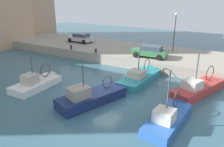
{
  "coord_description": "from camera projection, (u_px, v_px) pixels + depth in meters",
  "views": [
    {
      "loc": [
        -14.42,
        -9.22,
        7.9
      ],
      "look_at": [
        1.77,
        0.36,
        1.2
      ],
      "focal_mm": 34.87,
      "sensor_mm": 36.0,
      "label": 1
    }
  ],
  "objects": [
    {
      "name": "water_surface",
      "position": [
        105.0,
        93.0,
        18.77
      ],
      "size": [
        80.0,
        80.0,
        0.0
      ],
      "primitive_type": "plane",
      "color": "#386070",
      "rests_on": "ground"
    },
    {
      "name": "quay_wall",
      "position": [
        153.0,
        57.0,
        27.89
      ],
      "size": [
        9.0,
        56.0,
        1.2
      ],
      "primitive_type": "cube",
      "color": "#9E9384",
      "rests_on": "ground"
    },
    {
      "name": "fishing_boat_blue",
      "position": [
        170.0,
        120.0,
        14.54
      ],
      "size": [
        5.86,
        2.22,
        4.64
      ],
      "color": "#2D60B7",
      "rests_on": "ground"
    },
    {
      "name": "fishing_boat_red",
      "position": [
        200.0,
        91.0,
        18.92
      ],
      "size": [
        6.94,
        3.8,
        4.55
      ],
      "color": "#BC3833",
      "rests_on": "ground"
    },
    {
      "name": "fishing_boat_teal",
      "position": [
        141.0,
        79.0,
        21.64
      ],
      "size": [
        6.64,
        2.58,
        4.14
      ],
      "color": "teal",
      "rests_on": "ground"
    },
    {
      "name": "fishing_boat_white",
      "position": [
        40.0,
        85.0,
        20.23
      ],
      "size": [
        5.47,
        2.36,
        4.98
      ],
      "color": "white",
      "rests_on": "ground"
    },
    {
      "name": "fishing_boat_navy",
      "position": [
        95.0,
        100.0,
        17.28
      ],
      "size": [
        6.66,
        3.78,
        4.11
      ],
      "color": "navy",
      "rests_on": "ground"
    },
    {
      "name": "parked_car_silver",
      "position": [
        80.0,
        38.0,
        33.26
      ],
      "size": [
        1.98,
        3.95,
        1.38
      ],
      "color": "#B7B7BC",
      "rests_on": "quay_wall"
    },
    {
      "name": "parked_car_green",
      "position": [
        150.0,
        51.0,
        25.09
      ],
      "size": [
        2.08,
        4.12,
        1.38
      ],
      "color": "#387547",
      "rests_on": "quay_wall"
    },
    {
      "name": "mooring_bollard_mid",
      "position": [
        96.0,
        51.0,
        27.11
      ],
      "size": [
        0.28,
        0.28,
        0.55
      ],
      "primitive_type": "cylinder",
      "color": "#2D2D33",
      "rests_on": "quay_wall"
    },
    {
      "name": "mooring_bollard_north",
      "position": [
        71.0,
        47.0,
        29.03
      ],
      "size": [
        0.28,
        0.28,
        0.55
      ],
      "primitive_type": "cylinder",
      "color": "#2D2D33",
      "rests_on": "quay_wall"
    },
    {
      "name": "quay_streetlamp",
      "position": [
        175.0,
        26.0,
        26.82
      ],
      "size": [
        0.36,
        0.36,
        4.83
      ],
      "color": "#38383D",
      "rests_on": "quay_wall"
    }
  ]
}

